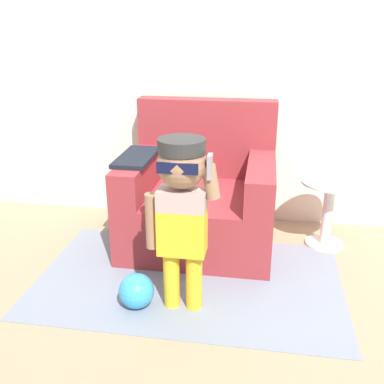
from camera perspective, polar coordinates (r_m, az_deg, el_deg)
ground_plane at (r=3.28m, az=4.09°, el=-8.01°), size 10.00×10.00×0.00m
wall_back at (r=3.60m, az=5.80°, el=16.27°), size 10.00×0.05×2.60m
armchair at (r=3.36m, az=1.04°, el=-0.79°), size 1.09×0.94×1.03m
person_child at (r=2.43m, az=-1.33°, el=-1.00°), size 0.42×0.31×1.02m
side_table at (r=3.44m, az=16.92°, el=-1.86°), size 0.43×0.43×0.51m
rug at (r=2.99m, az=-0.37°, el=-10.97°), size 1.96×1.21×0.01m
toy_ball at (r=2.71m, az=-7.06°, el=-12.36°), size 0.21×0.21×0.21m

